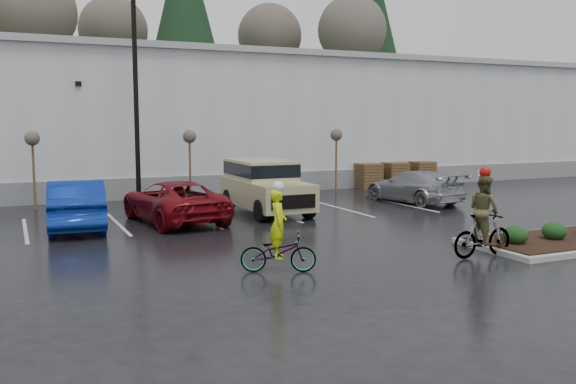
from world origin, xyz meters
name	(u,v)px	position (x,y,z in m)	size (l,w,h in m)	color
ground	(375,255)	(0.00, 0.00, 0.00)	(120.00, 120.00, 0.00)	black
warehouse	(173,120)	(0.00, 21.99, 3.65)	(60.50, 15.50, 7.20)	#BABDBF
wooded_ridge	(113,127)	(0.00, 45.00, 3.00)	(80.00, 25.00, 6.00)	#20411B
lamppost	(135,70)	(-4.00, 12.00, 5.69)	(0.50, 1.00, 9.22)	black
sapling_west	(32,143)	(-8.00, 13.00, 2.73)	(0.60, 0.60, 3.20)	#492F1D
sapling_mid	(190,140)	(-1.50, 13.00, 2.73)	(0.60, 0.60, 3.20)	#492F1D
sapling_east	(336,138)	(6.00, 13.00, 2.73)	(0.60, 0.60, 3.20)	#492F1D
pallet_stack_a	(368,176)	(8.50, 14.00, 0.68)	(1.20, 1.20, 1.35)	#492F1D
pallet_stack_b	(394,175)	(10.20, 14.00, 0.68)	(1.20, 1.20, 1.35)	#492F1D
pallet_stack_c	(421,173)	(12.00, 14.00, 0.68)	(1.20, 1.20, 1.35)	#492F1D
shrub_a	(515,235)	(4.00, -1.00, 0.41)	(0.70, 0.70, 0.52)	#123415
shrub_b	(554,231)	(5.50, -1.00, 0.41)	(0.70, 0.70, 0.52)	#123415
fire_lane_sign	(481,196)	(3.80, 0.20, 1.41)	(0.30, 0.05, 2.20)	gray
car_blue	(76,204)	(-6.90, 7.71, 0.83)	(1.75, 5.01, 1.65)	navy
car_red	(174,201)	(-3.60, 7.64, 0.74)	(2.46, 5.34, 1.48)	maroon
suv_tan	(266,187)	(0.22, 8.19, 1.03)	(2.20, 5.10, 2.06)	tan
car_far_silver	(414,186)	(7.31, 8.32, 0.72)	(2.00, 4.93, 1.43)	#9A9DA1
cyclist_hivis	(278,244)	(-3.10, -0.56, 0.69)	(1.91, 1.31, 2.20)	#3F3F44
cyclist_olive	(483,224)	(2.50, -1.34, 0.88)	(1.87, 0.90, 2.42)	#3F3F44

